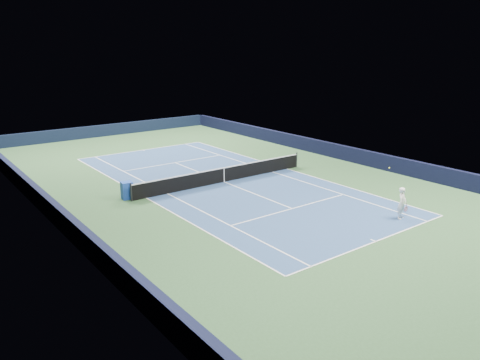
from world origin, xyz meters
TOP-DOWN VIEW (x-y plane):
  - ground at (0.00, 0.00)m, footprint 40.00×40.00m
  - wall_far at (0.00, 19.82)m, footprint 22.00×0.35m
  - wall_right at (10.82, 0.00)m, footprint 0.35×40.00m
  - wall_left at (-10.82, 0.00)m, footprint 0.35×40.00m
  - court_surface at (0.00, 0.00)m, footprint 10.97×23.77m
  - baseline_far at (0.00, 11.88)m, footprint 10.97×0.08m
  - baseline_near at (0.00, -11.88)m, footprint 10.97×0.08m
  - sideline_doubles_right at (5.49, 0.00)m, footprint 0.08×23.77m
  - sideline_doubles_left at (-5.49, 0.00)m, footprint 0.08×23.77m
  - sideline_singles_right at (4.12, 0.00)m, footprint 0.08×23.77m
  - sideline_singles_left at (-4.12, 0.00)m, footprint 0.08×23.77m
  - service_line_far at (0.00, 6.40)m, footprint 8.23×0.08m
  - service_line_near at (0.00, -6.40)m, footprint 8.23×0.08m
  - center_service_line at (0.00, 0.00)m, footprint 0.08×12.80m
  - center_mark_far at (0.00, 11.73)m, footprint 0.08×0.30m
  - center_mark_near at (0.00, -11.73)m, footprint 0.08×0.30m
  - tennis_net at (0.00, 0.00)m, footprint 12.90×0.10m
  - sponsor_cube at (-6.40, 0.56)m, footprint 0.68×0.63m
  - tennis_player at (3.40, -10.81)m, footprint 0.81×1.32m

SIDE VIEW (x-z plane):
  - ground at x=0.00m, z-range 0.00..0.00m
  - court_surface at x=0.00m, z-range 0.00..0.01m
  - baseline_far at x=0.00m, z-range 0.01..0.01m
  - baseline_near at x=0.00m, z-range 0.01..0.01m
  - sideline_doubles_right at x=5.49m, z-range 0.01..0.01m
  - sideline_doubles_left at x=-5.49m, z-range 0.01..0.01m
  - sideline_singles_right at x=4.12m, z-range 0.01..0.01m
  - sideline_singles_left at x=-4.12m, z-range 0.01..0.01m
  - service_line_far at x=0.00m, z-range 0.01..0.01m
  - service_line_near at x=0.00m, z-range 0.01..0.01m
  - center_service_line at x=0.00m, z-range 0.01..0.01m
  - center_mark_far at x=0.00m, z-range 0.01..0.01m
  - center_mark_near at x=0.00m, z-range 0.01..0.01m
  - sponsor_cube at x=-6.40m, z-range 0.00..1.01m
  - tennis_net at x=0.00m, z-range -0.03..1.04m
  - wall_far at x=0.00m, z-range 0.00..1.10m
  - wall_right at x=10.82m, z-range 0.00..1.10m
  - wall_left at x=-10.82m, z-range 0.00..1.10m
  - tennis_player at x=3.40m, z-range -0.41..2.06m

